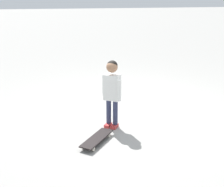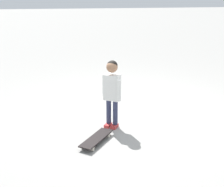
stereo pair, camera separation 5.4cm
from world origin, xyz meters
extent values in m
plane|color=gray|center=(0.00, 0.00, 0.00)|extent=(50.00, 50.00, 0.00)
cylinder|color=#2D3351|center=(-0.35, -0.45, 0.24)|extent=(0.08, 0.08, 0.42)
cube|color=#B73333|center=(-0.36, -0.48, 0.03)|extent=(0.14, 0.17, 0.05)
cylinder|color=#2D3351|center=(-0.44, -0.40, 0.24)|extent=(0.08, 0.08, 0.42)
cube|color=#B73333|center=(-0.46, -0.42, 0.03)|extent=(0.14, 0.17, 0.05)
cube|color=white|center=(-0.40, -0.42, 0.65)|extent=(0.28, 0.24, 0.40)
cylinder|color=white|center=(-0.31, -0.59, 0.65)|extent=(0.06, 0.06, 0.32)
cylinder|color=white|center=(-0.50, -0.29, 0.65)|extent=(0.06, 0.06, 0.32)
sphere|color=#9E7051|center=(-0.40, -0.42, 0.96)|extent=(0.17, 0.17, 0.17)
sphere|color=black|center=(-0.39, -0.41, 0.98)|extent=(0.16, 0.16, 0.16)
cube|color=black|center=(-0.68, -0.92, 0.07)|extent=(0.53, 0.64, 0.02)
cube|color=#B7B7BC|center=(-0.82, -1.10, 0.05)|extent=(0.11, 0.09, 0.02)
cube|color=#B7B7BC|center=(-0.55, -0.73, 0.05)|extent=(0.11, 0.09, 0.02)
cylinder|color=beige|center=(-0.75, -1.14, 0.03)|extent=(0.06, 0.06, 0.06)
cylinder|color=beige|center=(-0.88, -1.06, 0.03)|extent=(0.06, 0.06, 0.06)
cylinder|color=beige|center=(-0.49, -0.77, 0.03)|extent=(0.06, 0.06, 0.06)
cylinder|color=beige|center=(-0.62, -0.69, 0.03)|extent=(0.06, 0.06, 0.06)
camera|label=1|loc=(-1.04, -4.84, 2.12)|focal=49.99mm
camera|label=2|loc=(-0.98, -4.84, 2.12)|focal=49.99mm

